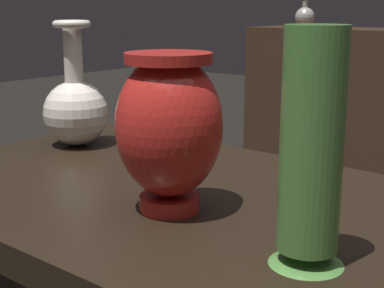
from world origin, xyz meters
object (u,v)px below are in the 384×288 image
object	(u,v)px
vase_tall_behind	(75,107)
vase_left_accent	(311,154)
vase_centerpiece	(169,126)
shelf_vase_far_left	(305,15)

from	to	relation	value
vase_tall_behind	vase_left_accent	size ratio (longest dim) A/B	0.96
vase_centerpiece	vase_tall_behind	xyz separation A→B (m)	(-0.45, 0.19, -0.05)
vase_tall_behind	vase_left_accent	xyz separation A→B (m)	(0.71, -0.23, 0.05)
vase_centerpiece	shelf_vase_far_left	size ratio (longest dim) A/B	1.22
vase_tall_behind	vase_left_accent	world-z (taller)	vase_left_accent
vase_centerpiece	shelf_vase_far_left	distance (m)	2.49
shelf_vase_far_left	vase_left_accent	bearing A→B (deg)	-61.10
vase_left_accent	shelf_vase_far_left	size ratio (longest dim) A/B	1.45
vase_left_accent	shelf_vase_far_left	bearing A→B (deg)	118.90
vase_tall_behind	vase_centerpiece	bearing A→B (deg)	-22.75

